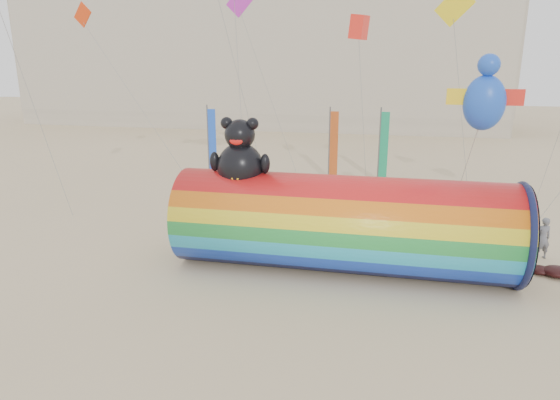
# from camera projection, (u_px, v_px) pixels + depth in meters

# --- Properties ---
(ground) EXTENTS (160.00, 160.00, 0.00)m
(ground) POSITION_uv_depth(u_px,v_px,m) (261.00, 264.00, 21.01)
(ground) COLOR #CCB58C
(ground) RESTS_ON ground
(hotel_building) EXTENTS (60.40, 15.40, 20.60)m
(hotel_building) POSITION_uv_depth(u_px,v_px,m) (258.00, 42.00, 63.81)
(hotel_building) COLOR #B7AD99
(hotel_building) RESTS_ON ground
(windsock_assembly) EXTENTS (13.42, 4.09, 6.19)m
(windsock_assembly) POSITION_uv_depth(u_px,v_px,m) (343.00, 221.00, 19.93)
(windsock_assembly) COLOR red
(windsock_assembly) RESTS_ON ground
(kite_handler) EXTENTS (0.77, 0.61, 1.85)m
(kite_handler) POSITION_uv_depth(u_px,v_px,m) (543.00, 238.00, 21.33)
(kite_handler) COLOR slate
(kite_handler) RESTS_ON ground
(festival_banners) EXTENTS (12.66, 0.72, 5.20)m
(festival_banners) POSITION_uv_depth(u_px,v_px,m) (307.00, 144.00, 34.48)
(festival_banners) COLOR #59595E
(festival_banners) RESTS_ON ground
(flying_kites) EXTENTS (29.35, 13.52, 7.88)m
(flying_kites) POSITION_uv_depth(u_px,v_px,m) (325.00, 0.00, 21.98)
(flying_kites) COLOR #F1540C
(flying_kites) RESTS_ON ground
(beachgoers) EXTENTS (77.72, 49.86, 1.77)m
(beachgoers) POSITION_uv_depth(u_px,v_px,m) (178.00, 275.00, 17.90)
(beachgoers) COLOR #33333F
(beachgoers) RESTS_ON ground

